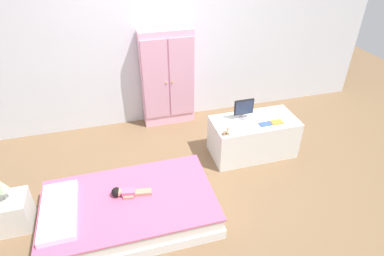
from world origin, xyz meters
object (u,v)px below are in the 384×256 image
Objects in this scene: doll at (124,192)px; table_lamp at (1,186)px; book_orange at (277,122)px; nightstand at (13,212)px; bed at (130,209)px; wardrobe at (168,79)px; tv_stand at (253,137)px; rocking_horse_toy at (226,131)px; tv_monitor at (244,108)px; book_blue at (265,124)px.

table_lamp is (-1.06, 0.15, 0.22)m from doll.
book_orange is (2.95, 0.34, -0.02)m from table_lamp.
book_orange is at bearing 6.48° from nightstand.
bed is 1.96m from wardrobe.
tv_stand is (2.72, 0.45, 0.07)m from nightstand.
wardrobe is at bearing 129.35° from tv_stand.
doll is at bearing -161.35° from rocking_horse_toy.
rocking_horse_toy is (-0.32, -0.28, -0.10)m from tv_monitor.
table_lamp reaches higher than rocking_horse_toy.
bed is at bearing -157.90° from rocking_horse_toy.
nightstand is at bearing -168.27° from tv_monitor.
rocking_horse_toy reaches higher than doll.
bed is 4.28× the size of doll.
book_orange is (1.85, 0.55, 0.37)m from bed.
doll is 1.87m from wardrobe.
rocking_horse_toy reaches higher than book_orange.
rocking_horse_toy is at bearing -139.30° from tv_monitor.
wardrobe reaches higher than nightstand.
tv_stand is 0.56m from rocking_horse_toy.
rocking_horse_toy reaches higher than bed.
tv_stand reaches higher than bed.
tv_monitor is (1.50, 0.76, 0.51)m from bed.
book_orange is at bearing 6.48° from table_lamp.
doll is 1.30m from rocking_horse_toy.
tv_monitor reaches higher than doll.
tv_stand is 0.29m from book_blue.
wardrobe reaches higher than doll.
doll is 1.12× the size of nightstand.
rocking_horse_toy is (-0.44, -0.19, 0.29)m from tv_stand.
book_blue is at bearing 6.83° from nightstand.
table_lamp is 2.82m from book_blue.
wardrobe is at bearing 127.51° from tv_monitor.
tv_monitor is at bearing 26.72° from bed.
tv_monitor is at bearing 134.41° from book_blue.
nightstand is 2.99m from book_orange.
tv_stand is at bearing 9.42° from table_lamp.
tv_monitor is 0.32m from book_blue.
table_lamp reaches higher than book_blue.
rocking_horse_toy is 0.68m from book_orange.
nightstand is 2.76m from tv_stand.
table_lamp reaches higher than nightstand.
tv_monitor is at bearing 150.00° from book_orange.
nightstand is at bearing -173.52° from book_orange.
doll reaches higher than nightstand.
wardrobe is at bearing 38.69° from table_lamp.
table_lamp is at bearing 180.00° from nightstand.
doll is at bearing -155.91° from tv_monitor.
doll is 1.59× the size of table_lamp.
rocking_horse_toy reaches higher than tv_stand.
table_lamp is 2.41× the size of rocking_horse_toy.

